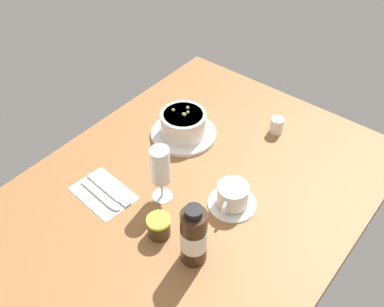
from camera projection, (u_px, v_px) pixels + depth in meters
ground_plane at (193, 193)px, 124.30cm from camera, size 110.00×84.00×3.00cm
porridge_bowl at (183, 125)px, 137.02cm from camera, size 20.20×20.20×9.05cm
cutlery_setting at (104, 194)px, 121.85cm from camera, size 13.19×18.01×0.90cm
coffee_cup at (233, 196)px, 117.27cm from camera, size 13.38×12.97×6.76cm
creamer_jug at (276, 125)px, 139.28cm from camera, size 4.01×4.83×5.55cm
wine_glass at (160, 168)px, 114.13cm from camera, size 5.60×5.60×16.97cm
jam_jar at (159, 226)px, 110.59cm from camera, size 5.99×5.99×5.69cm
sauce_bottle_brown at (194, 236)px, 101.99cm from camera, size 6.35×6.35×17.81cm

